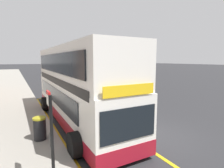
% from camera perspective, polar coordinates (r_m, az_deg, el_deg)
% --- Properties ---
extents(ground_plane, '(260.00, 260.00, 0.00)m').
position_cam_1_polar(ground_plane, '(38.95, -20.28, 1.83)').
color(ground_plane, '#28282B').
extents(pavement_near, '(6.00, 76.00, 0.14)m').
position_cam_1_polar(pavement_near, '(38.55, -30.62, 1.27)').
color(pavement_near, gray).
rests_on(pavement_near, ground).
extents(double_decker_bus, '(3.14, 11.40, 4.40)m').
position_cam_1_polar(double_decker_bus, '(10.95, -11.44, -0.92)').
color(double_decker_bus, white).
rests_on(double_decker_bus, ground).
extents(bus_bay_markings, '(3.12, 14.75, 0.01)m').
position_cam_1_polar(bus_bay_markings, '(11.71, -11.51, -10.73)').
color(bus_bay_markings, gold).
rests_on(bus_bay_markings, ground).
extents(bus_stop_sign, '(0.09, 0.51, 2.69)m').
position_cam_1_polar(bus_stop_sign, '(5.36, -18.75, -14.18)').
color(bus_stop_sign, black).
rests_on(bus_stop_sign, pavement_near).
extents(parked_car_navy_far, '(2.09, 4.20, 1.62)m').
position_cam_1_polar(parked_car_navy_far, '(59.16, -18.33, 4.55)').
color(parked_car_navy_far, navy).
rests_on(parked_car_navy_far, ground).
extents(parked_car_white_across, '(2.09, 4.20, 1.62)m').
position_cam_1_polar(parked_car_white_across, '(50.43, -19.28, 4.02)').
color(parked_car_white_across, silver).
rests_on(parked_car_white_across, ground).
extents(parked_car_white_behind, '(2.09, 4.20, 1.62)m').
position_cam_1_polar(parked_car_white_behind, '(44.78, -15.60, 3.76)').
color(parked_car_white_behind, silver).
rests_on(parked_car_white_behind, ground).
extents(litter_bin, '(0.56, 0.56, 1.02)m').
position_cam_1_polar(litter_bin, '(8.83, -21.97, -12.93)').
color(litter_bin, black).
rests_on(litter_bin, pavement_near).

